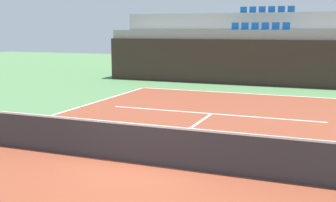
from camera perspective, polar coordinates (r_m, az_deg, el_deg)
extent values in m
plane|color=#477042|center=(10.12, -3.98, -8.52)|extent=(80.00, 80.00, 0.00)
cube|color=brown|center=(10.11, -3.98, -8.50)|extent=(11.00, 24.00, 0.01)
cube|color=white|center=(21.26, 10.01, 1.05)|extent=(11.00, 0.10, 0.00)
cube|color=white|center=(15.94, 5.97, -1.74)|extent=(8.26, 0.10, 0.00)
cube|color=white|center=(12.96, 2.13, -4.36)|extent=(0.10, 6.40, 0.00)
cube|color=#33231E|center=(24.40, 11.70, 5.15)|extent=(18.35, 0.30, 2.61)
cube|color=#9E9E99|center=(25.71, 12.25, 5.95)|extent=(18.35, 2.40, 3.15)
cube|color=#9E9E99|center=(28.05, 13.10, 7.30)|extent=(18.35, 2.40, 4.21)
cube|color=#145193|center=(25.95, 9.04, 9.61)|extent=(0.44, 0.44, 0.04)
cube|color=#145193|center=(26.14, 9.15, 10.09)|extent=(0.44, 0.04, 0.40)
cube|color=#145193|center=(25.82, 10.36, 9.57)|extent=(0.44, 0.44, 0.04)
cube|color=#145193|center=(26.02, 10.47, 10.05)|extent=(0.44, 0.04, 0.40)
cube|color=#145193|center=(25.71, 11.70, 9.53)|extent=(0.44, 0.44, 0.04)
cube|color=#145193|center=(25.91, 11.80, 10.01)|extent=(0.44, 0.04, 0.40)
cube|color=#145193|center=(25.61, 13.05, 9.48)|extent=(0.44, 0.44, 0.04)
cube|color=#145193|center=(25.81, 13.14, 9.96)|extent=(0.44, 0.04, 0.40)
cube|color=#145193|center=(25.53, 14.41, 9.43)|extent=(0.44, 0.44, 0.04)
cube|color=#145193|center=(25.73, 14.49, 9.91)|extent=(0.44, 0.04, 0.40)
cube|color=#145193|center=(25.46, 15.77, 9.37)|extent=(0.44, 0.44, 0.04)
cube|color=#145193|center=(25.66, 15.84, 9.85)|extent=(0.44, 0.04, 0.40)
cube|color=#145193|center=(28.31, 10.18, 11.72)|extent=(0.44, 0.44, 0.04)
cube|color=#145193|center=(28.52, 10.28, 12.15)|extent=(0.44, 0.04, 0.40)
cube|color=#145193|center=(28.20, 11.41, 11.69)|extent=(0.44, 0.44, 0.04)
cube|color=#145193|center=(28.40, 11.50, 12.12)|extent=(0.44, 0.04, 0.40)
cube|color=#145193|center=(28.09, 12.65, 11.66)|extent=(0.44, 0.44, 0.04)
cube|color=#145193|center=(28.30, 12.73, 12.08)|extent=(0.44, 0.04, 0.40)
cube|color=#145193|center=(28.01, 13.89, 11.62)|extent=(0.44, 0.44, 0.04)
cube|color=#145193|center=(28.21, 13.97, 12.05)|extent=(0.44, 0.04, 0.40)
cube|color=#145193|center=(27.93, 15.14, 11.57)|extent=(0.44, 0.44, 0.04)
cube|color=#145193|center=(28.14, 15.21, 12.00)|extent=(0.44, 0.04, 0.40)
cube|color=#145193|center=(27.86, 16.40, 11.52)|extent=(0.44, 0.44, 0.04)
cube|color=#145193|center=(28.07, 16.46, 11.95)|extent=(0.44, 0.04, 0.40)
cube|color=#333338|center=(9.98, -4.01, -5.96)|extent=(10.90, 0.02, 0.92)
cube|color=white|center=(9.86, -4.05, -3.25)|extent=(10.90, 0.04, 0.05)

